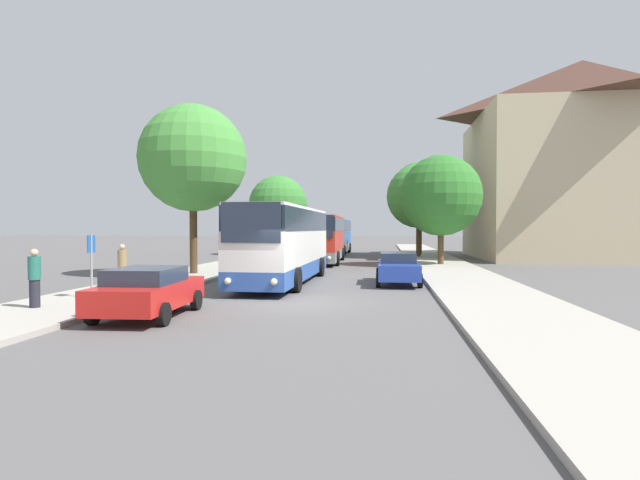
{
  "coord_description": "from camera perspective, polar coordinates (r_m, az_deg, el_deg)",
  "views": [
    {
      "loc": [
        3.07,
        -16.38,
        2.54
      ],
      "look_at": [
        -0.58,
        12.27,
        1.87
      ],
      "focal_mm": 28.0,
      "sensor_mm": 36.0,
      "label": 1
    }
  ],
  "objects": [
    {
      "name": "sidewalk_right",
      "position": [
        17.03,
        20.68,
        -7.08
      ],
      "size": [
        4.0,
        120.0,
        0.15
      ],
      "primitive_type": "cube",
      "color": "#A39E93",
      "rests_on": "ground_plane"
    },
    {
      "name": "bus_rear",
      "position": [
        49.73,
        1.7,
        0.49
      ],
      "size": [
        2.83,
        10.57,
        3.39
      ],
      "rotation": [
        0.0,
        0.0,
        -0.02
      ],
      "color": "silver",
      "rests_on": "ground_plane"
    },
    {
      "name": "tree_left_far",
      "position": [
        27.69,
        -14.31,
        9.0
      ],
      "size": [
        5.68,
        5.68,
        8.96
      ],
      "color": "#47331E",
      "rests_on": "sidewalk_left"
    },
    {
      "name": "tree_left_near",
      "position": [
        47.76,
        -4.8,
        3.99
      ],
      "size": [
        5.6,
        5.6,
        7.41
      ],
      "color": "#513D23",
      "rests_on": "sidewalk_left"
    },
    {
      "name": "parked_car_right_near",
      "position": [
        23.14,
        8.87,
        -3.1
      ],
      "size": [
        2.01,
        4.68,
        1.43
      ],
      "rotation": [
        0.0,
        0.0,
        3.15
      ],
      "color": "#233D9E",
      "rests_on": "ground_plane"
    },
    {
      "name": "sidewalk_left",
      "position": [
        19.39,
        -24.26,
        -6.09
      ],
      "size": [
        4.0,
        120.0,
        0.15
      ],
      "primitive_type": "cube",
      "color": "#A39E93",
      "rests_on": "ground_plane"
    },
    {
      "name": "pedestrian_waiting_far",
      "position": [
        21.75,
        -21.66,
        -2.73
      ],
      "size": [
        0.36,
        0.36,
        1.76
      ],
      "rotation": [
        0.0,
        0.0,
        5.11
      ],
      "color": "#23232D",
      "rests_on": "sidewalk_left"
    },
    {
      "name": "tree_right_mid",
      "position": [
        43.25,
        11.21,
        4.91
      ],
      "size": [
        5.39,
        5.39,
        7.82
      ],
      "color": "#47331E",
      "rests_on": "sidewalk_right"
    },
    {
      "name": "bus_front",
      "position": [
        23.28,
        -4.07,
        -0.33
      ],
      "size": [
        2.86,
        11.43,
        3.5
      ],
      "rotation": [
        0.0,
        0.0,
        -0.02
      ],
      "color": "#2D519E",
      "rests_on": "ground_plane"
    },
    {
      "name": "pedestrian_waiting_near",
      "position": [
        17.39,
        -29.84,
        -3.77
      ],
      "size": [
        0.36,
        0.36,
        1.78
      ],
      "rotation": [
        0.0,
        0.0,
        0.4
      ],
      "color": "#23232D",
      "rests_on": "sidewalk_left"
    },
    {
      "name": "building_right_background",
      "position": [
        47.49,
        27.71,
        8.12
      ],
      "size": [
        16.94,
        15.04,
        16.54
      ],
      "color": "#C6B28E",
      "rests_on": "ground_plane"
    },
    {
      "name": "tree_right_far",
      "position": [
        48.68,
        11.35,
        5.67
      ],
      "size": [
        5.27,
        5.27,
        8.75
      ],
      "color": "#47331E",
      "rests_on": "sidewalk_right"
    },
    {
      "name": "tree_right_near",
      "position": [
        34.51,
        13.66,
        4.95
      ],
      "size": [
        5.42,
        5.42,
        7.3
      ],
      "color": "#513D23",
      "rests_on": "sidewalk_right"
    },
    {
      "name": "parked_car_left_curb",
      "position": [
        15.16,
        -19.05,
        -5.5
      ],
      "size": [
        2.27,
        4.25,
        1.43
      ],
      "rotation": [
        0.0,
        0.0,
        0.04
      ],
      "color": "red",
      "rests_on": "ground_plane"
    },
    {
      "name": "bus_stop_sign",
      "position": [
        18.95,
        -24.67,
        -1.86
      ],
      "size": [
        0.08,
        0.45,
        2.2
      ],
      "color": "gray",
      "rests_on": "sidewalk_left"
    },
    {
      "name": "bus_middle",
      "position": [
        36.78,
        0.35,
        0.22
      ],
      "size": [
        2.98,
        10.43,
        3.42
      ],
      "rotation": [
        0.0,
        0.0,
        0.02
      ],
      "color": "gray",
      "rests_on": "ground_plane"
    },
    {
      "name": "ground_plane",
      "position": [
        16.86,
        -3.35,
        -7.34
      ],
      "size": [
        300.0,
        300.0,
        0.0
      ],
      "primitive_type": "plane",
      "color": "#565454",
      "rests_on": "ground"
    }
  ]
}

